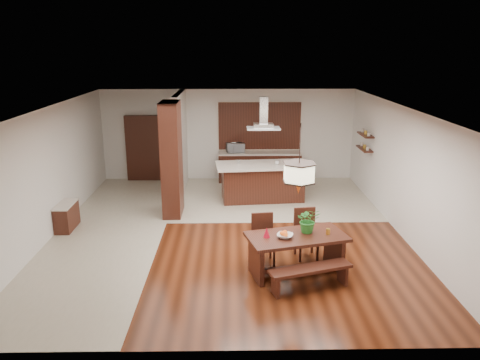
{
  "coord_description": "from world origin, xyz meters",
  "views": [
    {
      "loc": [
        0.11,
        -10.27,
        4.22
      ],
      "look_at": [
        0.3,
        0.0,
        1.25
      ],
      "focal_mm": 35.0,
      "sensor_mm": 36.0,
      "label": 1
    }
  ],
  "objects_px": {
    "hallway_console": "(67,216)",
    "microwave": "(235,148)",
    "pendant_lantern": "(300,159)",
    "range_hood": "(264,113)",
    "kitchen_island": "(263,182)",
    "dining_chair_left": "(264,240)",
    "dining_bench": "(310,278)",
    "dining_table": "(296,245)",
    "island_cup": "(277,163)",
    "fruit_bowl": "(285,236)",
    "foliage_plant": "(308,220)",
    "dining_chair_right": "(307,234)"
  },
  "relations": [
    {
      "from": "pendant_lantern",
      "to": "kitchen_island",
      "type": "bearing_deg",
      "value": 94.68
    },
    {
      "from": "dining_chair_right",
      "to": "microwave",
      "type": "distance_m",
      "value": 5.86
    },
    {
      "from": "dining_table",
      "to": "hallway_console",
      "type": "bearing_deg",
      "value": 155.77
    },
    {
      "from": "hallway_console",
      "to": "microwave",
      "type": "bearing_deg",
      "value": 44.81
    },
    {
      "from": "dining_table",
      "to": "dining_chair_left",
      "type": "relative_size",
      "value": 2.03
    },
    {
      "from": "kitchen_island",
      "to": "microwave",
      "type": "height_order",
      "value": "microwave"
    },
    {
      "from": "range_hood",
      "to": "dining_table",
      "type": "bearing_deg",
      "value": -85.33
    },
    {
      "from": "foliage_plant",
      "to": "dining_chair_left",
      "type": "bearing_deg",
      "value": 160.71
    },
    {
      "from": "hallway_console",
      "to": "microwave",
      "type": "height_order",
      "value": "microwave"
    },
    {
      "from": "dining_chair_left",
      "to": "fruit_bowl",
      "type": "height_order",
      "value": "dining_chair_left"
    },
    {
      "from": "pendant_lantern",
      "to": "microwave",
      "type": "height_order",
      "value": "pendant_lantern"
    },
    {
      "from": "island_cup",
      "to": "microwave",
      "type": "xyz_separation_m",
      "value": [
        -1.13,
        2.03,
        -0.01
      ]
    },
    {
      "from": "kitchen_island",
      "to": "microwave",
      "type": "xyz_separation_m",
      "value": [
        -0.75,
        1.95,
        0.55
      ]
    },
    {
      "from": "fruit_bowl",
      "to": "range_hood",
      "type": "xyz_separation_m",
      "value": [
        -0.12,
        4.49,
        1.66
      ]
    },
    {
      "from": "kitchen_island",
      "to": "dining_chair_left",
      "type": "bearing_deg",
      "value": -98.84
    },
    {
      "from": "range_hood",
      "to": "dining_chair_right",
      "type": "bearing_deg",
      "value": -79.89
    },
    {
      "from": "kitchen_island",
      "to": "pendant_lantern",
      "type": "bearing_deg",
      "value": -90.78
    },
    {
      "from": "hallway_console",
      "to": "island_cup",
      "type": "distance_m",
      "value": 5.59
    },
    {
      "from": "dining_chair_right",
      "to": "microwave",
      "type": "bearing_deg",
      "value": 95.79
    },
    {
      "from": "dining_bench",
      "to": "kitchen_island",
      "type": "xyz_separation_m",
      "value": [
        -0.53,
        5.02,
        0.33
      ]
    },
    {
      "from": "hallway_console",
      "to": "dining_bench",
      "type": "relative_size",
      "value": 0.58
    },
    {
      "from": "foliage_plant",
      "to": "island_cup",
      "type": "bearing_deg",
      "value": 92.85
    },
    {
      "from": "dining_bench",
      "to": "foliage_plant",
      "type": "height_order",
      "value": "foliage_plant"
    },
    {
      "from": "kitchen_island",
      "to": "microwave",
      "type": "relative_size",
      "value": 5.02
    },
    {
      "from": "dining_table",
      "to": "range_hood",
      "type": "bearing_deg",
      "value": 94.67
    },
    {
      "from": "dining_table",
      "to": "microwave",
      "type": "xyz_separation_m",
      "value": [
        -1.1,
        6.33,
        0.53
      ]
    },
    {
      "from": "dining_bench",
      "to": "kitchen_island",
      "type": "distance_m",
      "value": 5.06
    },
    {
      "from": "dining_chair_left",
      "to": "foliage_plant",
      "type": "height_order",
      "value": "foliage_plant"
    },
    {
      "from": "foliage_plant",
      "to": "fruit_bowl",
      "type": "distance_m",
      "value": 0.57
    },
    {
      "from": "dining_bench",
      "to": "dining_chair_left",
      "type": "distance_m",
      "value": 1.35
    },
    {
      "from": "fruit_bowl",
      "to": "island_cup",
      "type": "height_order",
      "value": "island_cup"
    },
    {
      "from": "hallway_console",
      "to": "range_hood",
      "type": "height_order",
      "value": "range_hood"
    },
    {
      "from": "microwave",
      "to": "foliage_plant",
      "type": "bearing_deg",
      "value": -93.59
    },
    {
      "from": "fruit_bowl",
      "to": "kitchen_island",
      "type": "xyz_separation_m",
      "value": [
        -0.12,
        4.49,
        -0.26
      ]
    },
    {
      "from": "dining_chair_left",
      "to": "microwave",
      "type": "distance_m",
      "value": 5.95
    },
    {
      "from": "dining_chair_left",
      "to": "dining_chair_right",
      "type": "xyz_separation_m",
      "value": [
        0.9,
        0.23,
        0.01
      ]
    },
    {
      "from": "hallway_console",
      "to": "range_hood",
      "type": "xyz_separation_m",
      "value": [
        4.78,
        2.07,
        2.15
      ]
    },
    {
      "from": "dining_chair_right",
      "to": "pendant_lantern",
      "type": "height_order",
      "value": "pendant_lantern"
    },
    {
      "from": "dining_bench",
      "to": "microwave",
      "type": "distance_m",
      "value": 7.14
    },
    {
      "from": "dining_table",
      "to": "dining_bench",
      "type": "distance_m",
      "value": 0.76
    },
    {
      "from": "fruit_bowl",
      "to": "dining_chair_right",
      "type": "bearing_deg",
      "value": 55.1
    },
    {
      "from": "hallway_console",
      "to": "kitchen_island",
      "type": "relative_size",
      "value": 0.33
    },
    {
      "from": "pendant_lantern",
      "to": "range_hood",
      "type": "distance_m",
      "value": 4.4
    },
    {
      "from": "dining_table",
      "to": "foliage_plant",
      "type": "xyz_separation_m",
      "value": [
        0.23,
        0.14,
        0.45
      ]
    },
    {
      "from": "fruit_bowl",
      "to": "dining_chair_left",
      "type": "bearing_deg",
      "value": 123.41
    },
    {
      "from": "range_hood",
      "to": "microwave",
      "type": "relative_size",
      "value": 1.69
    },
    {
      "from": "kitchen_island",
      "to": "dining_table",
      "type": "bearing_deg",
      "value": -90.78
    },
    {
      "from": "hallway_console",
      "to": "dining_bench",
      "type": "bearing_deg",
      "value": -29.14
    },
    {
      "from": "dining_bench",
      "to": "microwave",
      "type": "height_order",
      "value": "microwave"
    },
    {
      "from": "hallway_console",
      "to": "island_cup",
      "type": "bearing_deg",
      "value": 20.96
    }
  ]
}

